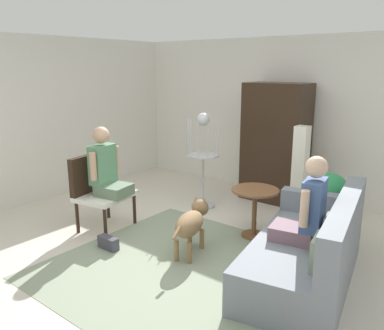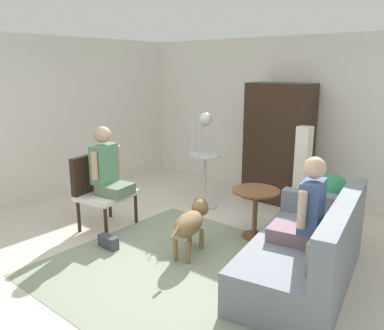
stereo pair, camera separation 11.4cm
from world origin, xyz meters
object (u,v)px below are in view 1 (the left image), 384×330
Objects in this scene: person_on_couch at (307,209)px; person_on_armchair at (106,168)px; handbag at (108,243)px; round_end_table at (255,204)px; dog at (191,222)px; armoire_cabinet at (275,143)px; couch at (310,252)px; armchair at (98,185)px; column_lamp at (300,172)px; potted_plant at (328,196)px; bird_cage_stand at (203,154)px.

person_on_couch is 0.99× the size of person_on_armchair.
handbag is (-2.06, -0.74, -0.69)m from person_on_couch.
round_end_table is 2.30× the size of handbag.
person_on_couch is at bearing 7.59° from person_on_armchair.
armoire_cabinet is (-0.14, 2.29, 0.55)m from dog.
couch is at bearing 10.72° from dog.
person_on_armchair reaches higher than couch.
armchair is 1.12× the size of person_on_armchair.
round_end_table is 0.48× the size of column_lamp.
person_on_couch is 0.66× the size of column_lamp.
column_lamp is (-0.60, 0.51, 0.08)m from potted_plant.
person_on_couch is (2.68, 0.36, 0.19)m from armchair.
potted_plant is at bearing -38.47° from armoire_cabinet.
person_on_armchair is 0.61× the size of bird_cage_stand.
armchair is at bearing -112.62° from bird_cage_stand.
potted_plant is (2.49, 1.49, -0.02)m from armchair.
handbag is at bearing -103.34° from armoire_cabinet.
couch is 1.83m from column_lamp.
dog is 3.19× the size of handbag.
person_on_armchair is 3.24× the size of handbag.
armchair is 1.61m from bird_cage_stand.
round_end_table is 0.74× the size of potted_plant.
couch is at bearing -26.70° from bird_cage_stand.
armoire_cabinet reaches higher than armchair.
person_on_armchair is 2.78m from potted_plant.
armoire_cabinet reaches higher than person_on_couch.
armchair is at bearing -149.13° from potted_plant.
bird_cage_stand is 1.99m from handbag.
column_lamp reaches higher than round_end_table.
column_lamp is 2.76m from handbag.
person_on_armchair reaches higher than round_end_table.
round_end_table is at bearing 30.73° from person_on_armchair.
handbag is at bearing -118.26° from column_lamp.
potted_plant is at bearing 34.69° from round_end_table.
column_lamp is (1.29, 0.54, -0.18)m from bird_cage_stand.
armchair is 1.16× the size of potted_plant.
bird_cage_stand reaches higher than armchair.
bird_cage_stand reaches higher than handbag.
potted_plant reaches higher than dog.
couch is at bearing -54.89° from armoire_cabinet.
person_on_armchair is at bearing -107.74° from bird_cage_stand.
column_lamp is (-0.83, 1.60, 0.33)m from couch.
couch is 2.42m from bird_cage_stand.
handbag is (-1.15, -1.37, -0.36)m from round_end_table.
person_on_couch reaches higher than handbag.
potted_plant is at bearing -40.85° from column_lamp.
armchair reaches higher than couch.
column_lamp reaches higher than potted_plant.
column_lamp is at bearing 82.81° from round_end_table.
bird_cage_stand is (-1.16, 0.48, 0.39)m from round_end_table.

